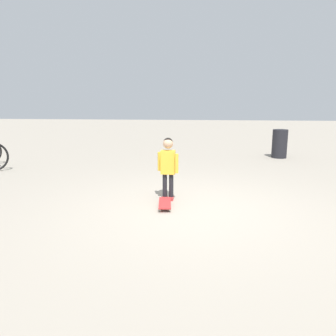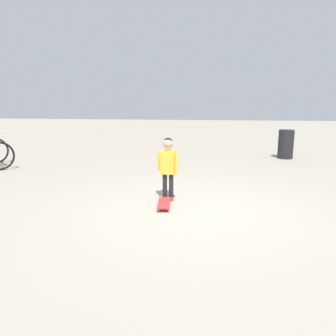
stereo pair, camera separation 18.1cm
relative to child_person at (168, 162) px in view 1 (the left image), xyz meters
name	(u,v)px [view 1 (the left image)]	position (x,y,z in m)	size (l,w,h in m)	color
ground_plane	(197,210)	(-0.51, -0.50, -0.66)	(50.00, 50.00, 0.00)	#9E9384
child_person	(168,162)	(0.00, 0.00, 0.00)	(0.23, 0.37, 1.06)	black
skateboard	(165,203)	(-0.40, 0.01, -0.60)	(0.61, 0.25, 0.07)	#B22D2D
trash_bin	(280,144)	(4.53, -2.87, -0.24)	(0.44, 0.44, 0.84)	black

